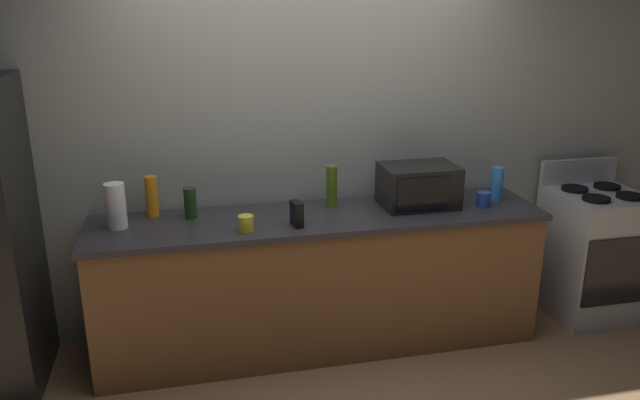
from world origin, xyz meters
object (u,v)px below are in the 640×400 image
(paper_towel_roll, at_px, (116,206))
(cordless_phone, at_px, (297,214))
(microwave, at_px, (418,186))
(bottle_wine, at_px, (190,203))
(bottle_dish_soap, at_px, (152,196))
(bottle_spray_cleaner, at_px, (497,184))
(bottle_olive_oil, at_px, (332,187))
(mug_yellow, at_px, (246,223))
(stove_range, at_px, (593,253))
(mug_blue, at_px, (484,199))

(paper_towel_roll, xyz_separation_m, cordless_phone, (1.03, -0.21, -0.06))
(microwave, relative_size, bottle_wine, 2.51)
(bottle_dish_soap, bearing_deg, paper_towel_roll, -138.90)
(cordless_phone, xyz_separation_m, bottle_spray_cleaner, (1.39, 0.19, 0.04))
(bottle_olive_oil, relative_size, mug_yellow, 2.96)
(stove_range, height_order, bottle_olive_oil, bottle_olive_oil)
(bottle_wine, bearing_deg, bottle_dish_soap, 158.25)
(mug_blue, bearing_deg, cordless_phone, -175.98)
(microwave, distance_m, mug_blue, 0.43)
(microwave, distance_m, bottle_wine, 1.45)
(mug_yellow, bearing_deg, bottle_spray_cleaner, 6.94)
(bottle_olive_oil, relative_size, bottle_dish_soap, 1.08)
(mug_blue, bearing_deg, paper_towel_roll, 177.02)
(paper_towel_roll, bearing_deg, bottle_dish_soap, 41.10)
(mug_blue, xyz_separation_m, mug_yellow, (-1.55, -0.10, -0.00))
(stove_range, bearing_deg, mug_blue, -175.78)
(bottle_spray_cleaner, distance_m, mug_blue, 0.19)
(cordless_phone, relative_size, mug_yellow, 1.62)
(cordless_phone, bearing_deg, bottle_olive_oil, 37.20)
(bottle_olive_oil, bearing_deg, stove_range, -4.50)
(stove_range, bearing_deg, paper_towel_roll, 179.10)
(bottle_spray_cleaner, bearing_deg, paper_towel_roll, 179.66)
(microwave, relative_size, bottle_spray_cleaner, 2.12)
(bottle_wine, bearing_deg, mug_blue, -6.14)
(cordless_phone, distance_m, bottle_olive_oil, 0.42)
(stove_range, bearing_deg, mug_yellow, -176.07)
(bottle_dish_soap, bearing_deg, bottle_olive_oil, -3.75)
(stove_range, height_order, mug_blue, stove_range)
(bottle_olive_oil, distance_m, bottle_spray_cleaner, 1.11)
(microwave, bearing_deg, bottle_spray_cleaner, -1.25)
(stove_range, relative_size, bottle_dish_soap, 4.25)
(mug_yellow, bearing_deg, cordless_phone, 2.69)
(paper_towel_roll, height_order, cordless_phone, paper_towel_roll)
(bottle_olive_oil, xyz_separation_m, bottle_wine, (-0.90, -0.02, -0.04))
(stove_range, distance_m, bottle_dish_soap, 3.07)
(bottle_spray_cleaner, distance_m, bottle_dish_soap, 2.24)
(paper_towel_roll, relative_size, mug_blue, 2.77)
(bottle_olive_oil, relative_size, mug_blue, 2.80)
(bottle_wine, relative_size, bottle_dish_soap, 0.75)
(bottle_wine, height_order, bottle_dish_soap, bottle_dish_soap)
(stove_range, relative_size, mug_yellow, 11.68)
(bottle_wine, height_order, mug_yellow, bottle_wine)
(bottle_spray_cleaner, bearing_deg, microwave, 178.75)
(stove_range, distance_m, paper_towel_roll, 3.26)
(stove_range, xyz_separation_m, mug_yellow, (-2.48, -0.17, 0.49))
(bottle_dish_soap, height_order, mug_yellow, bottle_dish_soap)
(stove_range, relative_size, bottle_olive_oil, 3.95)
(microwave, height_order, bottle_wine, microwave)
(stove_range, relative_size, paper_towel_roll, 4.00)
(paper_towel_roll, height_order, mug_yellow, paper_towel_roll)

